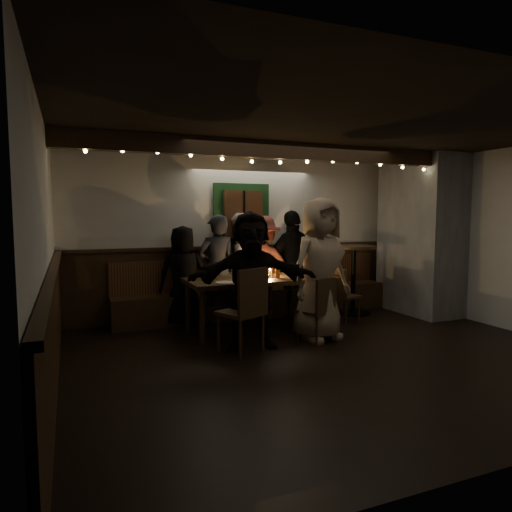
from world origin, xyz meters
name	(u,v)px	position (x,y,z in m)	size (l,w,h in m)	color
room	(342,252)	(1.07, 1.42, 1.07)	(6.02, 5.01, 2.62)	black
dining_table	(261,282)	(-0.29, 1.40, 0.69)	(2.12, 0.91, 0.92)	black
chair_near_left	(246,306)	(-0.89, 0.45, 0.58)	(0.61, 0.61, 1.03)	black
chair_near_right	(320,306)	(0.18, 0.56, 0.47)	(0.49, 0.49, 0.84)	black
chair_end	(342,291)	(1.06, 1.41, 0.47)	(0.46, 0.46, 0.83)	black
high_top	(353,271)	(1.55, 1.82, 0.72)	(0.71, 0.71, 1.14)	black
person_a	(183,276)	(-1.25, 2.09, 0.74)	(0.73, 0.47, 1.49)	black
person_b	(217,269)	(-0.74, 2.06, 0.82)	(0.60, 0.39, 1.65)	#1F2129
person_c	(239,266)	(-0.34, 2.18, 0.84)	(0.81, 0.63, 1.68)	#BDB7A9
person_d	(262,267)	(0.01, 2.08, 0.82)	(1.05, 0.61, 1.63)	maroon
person_e	(293,263)	(0.57, 2.11, 0.86)	(1.01, 0.42, 1.72)	black
person_f	(251,280)	(-0.74, 0.67, 0.85)	(1.58, 0.50, 1.70)	black
person_g	(320,269)	(0.24, 0.67, 0.93)	(0.91, 0.59, 1.87)	tan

